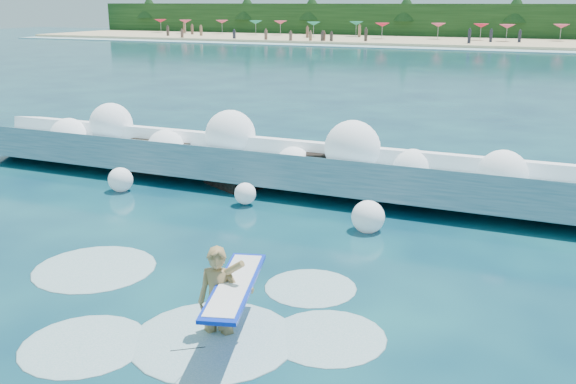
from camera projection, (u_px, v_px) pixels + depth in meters
ground at (184, 264)px, 13.40m from camera, size 200.00×200.00×0.00m
beach at (513, 43)px, 81.96m from camera, size 140.00×20.00×0.40m
wet_band at (504, 50)px, 72.33m from camera, size 140.00×5.00×0.08m
treeline at (521, 22)px, 90.10m from camera, size 140.00×4.00×5.00m
breaking_wave at (257, 163)px, 19.39m from camera, size 19.28×2.95×1.66m
rock_cluster at (237, 165)px, 19.90m from camera, size 7.97×3.19×1.27m
surfer_with_board at (222, 298)px, 10.29m from camera, size 1.29×3.01×1.86m
wave_spray at (248, 147)px, 19.17m from camera, size 15.37×4.37×2.15m
surf_foam at (188, 315)px, 11.20m from camera, size 8.78×5.35×0.14m
beach_umbrellas at (515, 26)px, 82.78m from camera, size 113.15×6.40×0.50m
beachgoers at (415, 35)px, 84.01m from camera, size 105.15×13.51×1.94m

